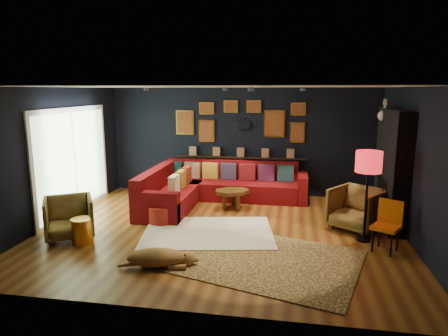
% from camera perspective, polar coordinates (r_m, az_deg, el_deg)
% --- Properties ---
extents(floor, '(6.50, 6.50, 0.00)m').
position_cam_1_polar(floor, '(7.44, -0.39, -8.94)').
color(floor, brown).
rests_on(floor, ground).
extents(room_walls, '(6.50, 6.50, 6.50)m').
position_cam_1_polar(room_walls, '(7.05, -0.41, 3.31)').
color(room_walls, black).
rests_on(room_walls, ground).
extents(sectional, '(3.41, 2.69, 0.86)m').
position_cam_1_polar(sectional, '(9.15, -2.18, -2.96)').
color(sectional, maroon).
rests_on(sectional, ground).
extents(ledge, '(3.20, 0.12, 0.04)m').
position_cam_1_polar(ledge, '(9.77, 2.38, 1.53)').
color(ledge, black).
rests_on(ledge, room_walls).
extents(gallery_wall, '(3.15, 0.04, 1.02)m').
position_cam_1_polar(gallery_wall, '(9.70, 2.38, 6.74)').
color(gallery_wall, gold).
rests_on(gallery_wall, room_walls).
extents(sunburst_mirror, '(0.47, 0.16, 0.47)m').
position_cam_1_polar(sunburst_mirror, '(9.70, 3.04, 6.10)').
color(sunburst_mirror, silver).
rests_on(sunburst_mirror, room_walls).
extents(fireplace, '(0.31, 1.60, 2.20)m').
position_cam_1_polar(fireplace, '(8.14, 22.78, -0.59)').
color(fireplace, black).
rests_on(fireplace, ground).
extents(deer_head, '(0.50, 0.28, 0.45)m').
position_cam_1_polar(deer_head, '(8.50, 22.88, 6.90)').
color(deer_head, white).
rests_on(deer_head, fireplace).
extents(sliding_door, '(0.06, 2.80, 2.20)m').
position_cam_1_polar(sliding_door, '(8.82, -20.69, 0.94)').
color(sliding_door, white).
rests_on(sliding_door, ground).
extents(ceiling_spots, '(3.30, 2.50, 0.06)m').
position_cam_1_polar(ceiling_spots, '(7.77, 0.65, 11.19)').
color(ceiling_spots, black).
rests_on(ceiling_spots, room_walls).
extents(shag_rug, '(2.56, 2.06, 0.03)m').
position_cam_1_polar(shag_rug, '(7.32, -2.28, -9.17)').
color(shag_rug, silver).
rests_on(shag_rug, ground).
extents(leopard_rug, '(3.37, 2.81, 0.02)m').
position_cam_1_polar(leopard_rug, '(6.30, 5.10, -12.75)').
color(leopard_rug, tan).
rests_on(leopard_rug, ground).
extents(coffee_table, '(0.96, 0.86, 0.39)m').
position_cam_1_polar(coffee_table, '(8.65, 1.15, -3.64)').
color(coffee_table, '#563312').
rests_on(coffee_table, shag_rug).
extents(pouf, '(0.49, 0.49, 0.32)m').
position_cam_1_polar(pouf, '(7.85, -8.96, -6.49)').
color(pouf, '#A8241C').
rests_on(pouf, shag_rug).
extents(armchair_left, '(1.05, 1.03, 0.81)m').
position_cam_1_polar(armchair_left, '(7.48, -21.30, -6.37)').
color(armchair_left, gold).
rests_on(armchair_left, ground).
extents(armchair_right, '(1.14, 1.12, 0.86)m').
position_cam_1_polar(armchair_right, '(7.79, 18.44, -5.27)').
color(armchair_right, gold).
rests_on(armchair_right, ground).
extents(gold_stool, '(0.35, 0.35, 0.44)m').
position_cam_1_polar(gold_stool, '(7.20, -19.60, -8.48)').
color(gold_stool, gold).
rests_on(gold_stool, ground).
extents(orange_chair, '(0.53, 0.53, 0.83)m').
position_cam_1_polar(orange_chair, '(6.93, 22.38, -7.11)').
color(orange_chair, black).
rests_on(orange_chair, ground).
extents(floor_lamp, '(0.43, 0.43, 1.56)m').
position_cam_1_polar(floor_lamp, '(7.05, 19.95, 0.27)').
color(floor_lamp, black).
rests_on(floor_lamp, ground).
extents(dog, '(1.27, 0.80, 0.37)m').
position_cam_1_polar(dog, '(6.02, -9.64, -12.02)').
color(dog, '#A88241').
rests_on(dog, leopard_rug).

